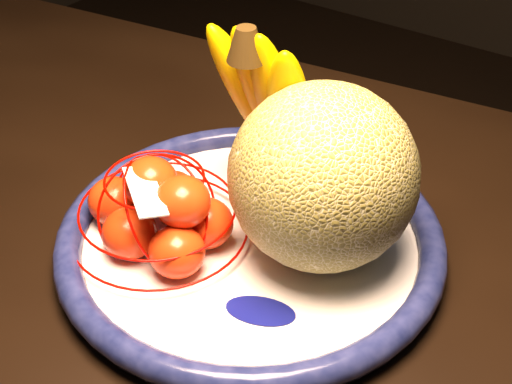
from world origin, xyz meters
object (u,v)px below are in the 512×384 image
Objects in this scene: banana_bunch at (273,100)px; cantaloupe at (323,177)px; dining_table at (187,320)px; mandarin_bag at (161,213)px; fruit_bowl at (250,239)px.

cantaloupe is at bearing -26.49° from banana_bunch.
dining_table is 0.14m from mandarin_bag.
banana_bunch reaches higher than fruit_bowl.
fruit_bowl is at bearing 34.89° from mandarin_bag.
mandarin_bag reaches higher than dining_table.
cantaloupe is at bearing 30.85° from dining_table.
dining_table is 9.09× the size of cantaloupe.
mandarin_bag is (-0.07, -0.05, 0.03)m from fruit_bowl.
banana_bunch is 0.95× the size of mandarin_bag.
mandarin_bag is (-0.04, -0.14, -0.08)m from banana_bunch.
dining_table is 4.13× the size of fruit_bowl.
banana_bunch reaches higher than mandarin_bag.
fruit_bowl is (0.04, 0.06, 0.10)m from dining_table.
fruit_bowl is 2.20× the size of cantaloupe.
cantaloupe is 0.17m from mandarin_bag.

